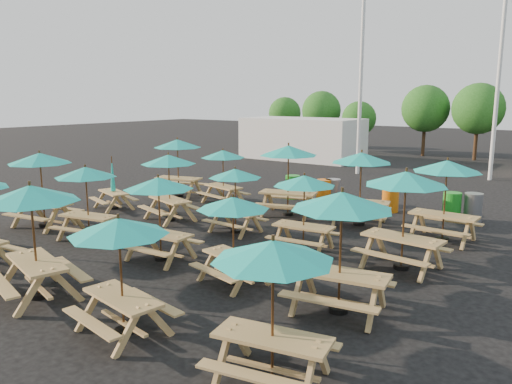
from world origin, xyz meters
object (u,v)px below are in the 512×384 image
Objects in this scene: picnic_unit_13 at (233,209)px; picnic_unit_18 at (406,185)px; picnic_unit_6 at (169,164)px; picnic_unit_7 at (223,158)px; picnic_unit_2 at (113,187)px; picnic_unit_12 at (119,235)px; waste_bin_0 at (293,187)px; waste_bin_5 at (473,207)px; picnic_unit_9 at (159,189)px; picnic_unit_17 at (342,209)px; picnic_unit_15 at (361,163)px; picnic_unit_1 at (40,163)px; picnic_unit_5 at (86,177)px; picnic_unit_10 at (235,178)px; picnic_unit_19 at (447,172)px; picnic_unit_3 at (177,148)px; waste_bin_2 at (333,191)px; picnic_unit_16 at (273,261)px; picnic_unit_14 at (304,186)px; picnic_unit_8 at (31,201)px; waste_bin_3 at (390,199)px; picnic_unit_11 at (288,155)px; waste_bin_4 at (452,206)px; waste_bin_1 at (324,192)px.

picnic_unit_18 reaches higher than picnic_unit_13.
picnic_unit_6 is 3.25m from picnic_unit_7.
picnic_unit_12 is (8.50, -6.54, 1.02)m from picnic_unit_2.
waste_bin_0 is 1.00× the size of waste_bin_5.
picnic_unit_9 is 5.29m from picnic_unit_17.
picnic_unit_1 is at bearing -158.29° from picnic_unit_15.
picnic_unit_5 is 8.69m from picnic_unit_15.
picnic_unit_10 is 6.30m from picnic_unit_19.
picnic_unit_3 is 1.21× the size of picnic_unit_10.
waste_bin_2 is (1.83, 0.12, 0.00)m from waste_bin_0.
picnic_unit_1 is 10.48m from picnic_unit_15.
picnic_unit_5 is 9.37m from picnic_unit_16.
picnic_unit_3 is 1.07× the size of picnic_unit_6.
picnic_unit_7 reaches higher than picnic_unit_14.
picnic_unit_10 is 5.49m from picnic_unit_18.
picnic_unit_2 is 0.99× the size of picnic_unit_13.
waste_bin_3 is at bearing 90.77° from picnic_unit_8.
picnic_unit_7 is at bearing 110.74° from picnic_unit_6.
picnic_unit_1 is at bearing -149.55° from picnic_unit_19.
waste_bin_0 is at bearing 69.77° from picnic_unit_7.
picnic_unit_16 is at bearing -59.51° from waste_bin_0.
waste_bin_0 is (-4.02, 12.30, -1.37)m from picnic_unit_12.
picnic_unit_19 reaches higher than waste_bin_0.
picnic_unit_11 is 9.92m from picnic_unit_12.
picnic_unit_1 is 13.95m from waste_bin_4.
waste_bin_1 is (-2.49, 5.83, -1.34)m from picnic_unit_14.
waste_bin_0 is at bearing 109.25° from picnic_unit_16.
picnic_unit_3 reaches higher than picnic_unit_17.
waste_bin_5 is at bearing 2.14° from waste_bin_0.
waste_bin_2 is at bearing 77.15° from picnic_unit_6.
picnic_unit_9 reaches higher than picnic_unit_12.
picnic_unit_6 reaches higher than picnic_unit_7.
picnic_unit_2 is at bearing -174.77° from picnic_unit_15.
picnic_unit_7 is at bearing 137.18° from picnic_unit_10.
picnic_unit_1 is at bearing -104.67° from picnic_unit_3.
picnic_unit_14 is 0.96× the size of picnic_unit_16.
picnic_unit_19 is 6.14m from waste_bin_2.
picnic_unit_8 is 6.36m from picnic_unit_17.
waste_bin_3 is (2.81, 8.98, -1.41)m from picnic_unit_9.
picnic_unit_12 reaches higher than waste_bin_0.
picnic_unit_5 is 9.77m from waste_bin_2.
picnic_unit_10 is at bearing -92.04° from waste_bin_1.
picnic_unit_1 reaches higher than waste_bin_4.
picnic_unit_5 is at bearing -9.44° from picnic_unit_1.
picnic_unit_18 is 2.53× the size of waste_bin_3.
picnic_unit_2 is 0.83× the size of picnic_unit_19.
picnic_unit_16 is at bearing -30.41° from picnic_unit_13.
picnic_unit_1 is at bearing -141.24° from waste_bin_5.
picnic_unit_13 is 2.09× the size of waste_bin_0.
picnic_unit_15 reaches higher than picnic_unit_6.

